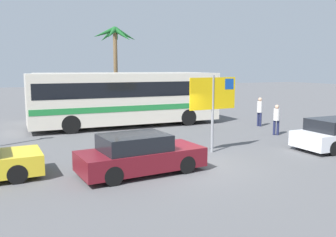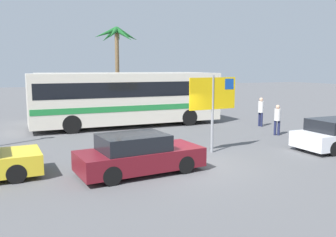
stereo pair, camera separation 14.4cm
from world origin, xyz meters
The scene contains 8 objects.
ground centered at (0.00, 0.00, 0.00)m, with size 120.00×120.00×0.00m, color #565659.
bus_front_coach centered at (0.69, 9.27, 1.78)m, with size 11.26×2.49×3.17m.
bus_rear_coach centered at (1.27, 12.72, 1.78)m, with size 11.26×2.49×3.17m.
ferry_sign centered at (1.96, 1.48, 2.33)m, with size 2.20×0.23×3.20m.
car_maroon centered at (-1.83, -0.14, 0.64)m, with size 4.29×2.14×1.32m.
pedestrian_by_bus centered at (6.97, 3.48, 0.93)m, with size 0.32×0.32×1.59m.
pedestrian_crossing_lot centered at (7.98, 6.16, 1.02)m, with size 0.32×0.32×1.73m.
palm_tree_seaside centered at (2.09, 16.93, 5.45)m, with size 3.73×3.48×6.72m.
Camera 2 is at (-5.45, -11.14, 3.47)m, focal length 38.13 mm.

